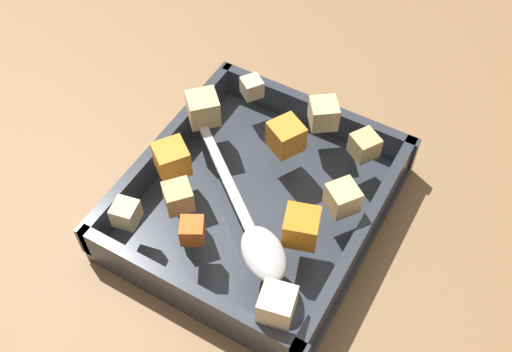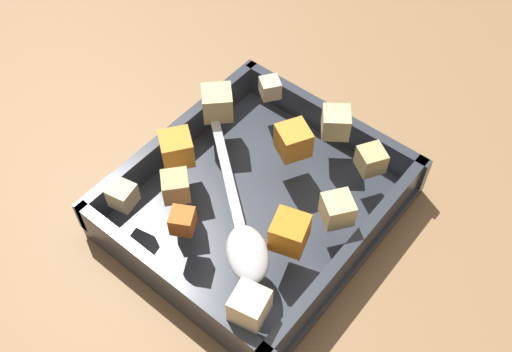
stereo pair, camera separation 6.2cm
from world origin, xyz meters
The scene contains 15 objects.
ground_plane centered at (0.00, 0.00, 0.00)m, with size 4.00×4.00×0.00m, color #936D47.
baking_dish centered at (-0.01, 0.00, 0.02)m, with size 0.28×0.25×0.05m.
carrot_chunk_near_left centered at (-0.09, 0.02, 0.07)m, with size 0.02×0.02×0.02m, color orange.
carrot_chunk_corner_ne centered at (0.05, 0.00, 0.07)m, with size 0.03×0.03×0.03m, color orange.
carrot_chunk_corner_se centered at (-0.04, -0.07, 0.07)m, with size 0.03×0.03×0.03m, color orange.
carrot_chunk_near_spoon centered at (-0.03, 0.09, 0.07)m, with size 0.03×0.03×0.03m, color orange.
potato_chunk_back_center centered at (-0.11, 0.09, 0.07)m, with size 0.02×0.02×0.02m, color beige.
potato_chunk_corner_nw centered at (0.09, -0.08, 0.07)m, with size 0.03×0.03×0.03m, color tan.
potato_chunk_mid_left centered at (-0.12, -0.09, 0.07)m, with size 0.03×0.03×0.03m, color beige.
potato_chunk_corner_sw centered at (0.10, -0.02, 0.07)m, with size 0.03×0.03×0.03m, color #E0CC89.
potato_chunk_rim_edge centered at (0.04, 0.10, 0.07)m, with size 0.03×0.03×0.03m, color #E0CC89.
potato_chunk_under_handle centered at (0.10, 0.07, 0.07)m, with size 0.02×0.02×0.02m, color beige.
potato_chunk_near_right centered at (-0.07, 0.06, 0.07)m, with size 0.03×0.03×0.03m, color tan.
potato_chunk_heap_top centered at (0.01, -0.09, 0.07)m, with size 0.03×0.03×0.03m, color #E0CC89.
serving_spoon centered at (-0.07, -0.04, 0.06)m, with size 0.15×0.18×0.02m.
Camera 1 is at (-0.33, -0.18, 0.56)m, focal length 42.39 mm.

